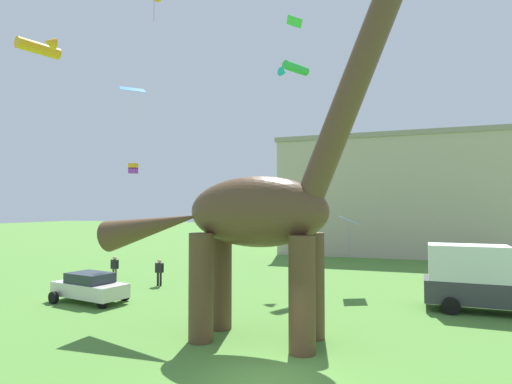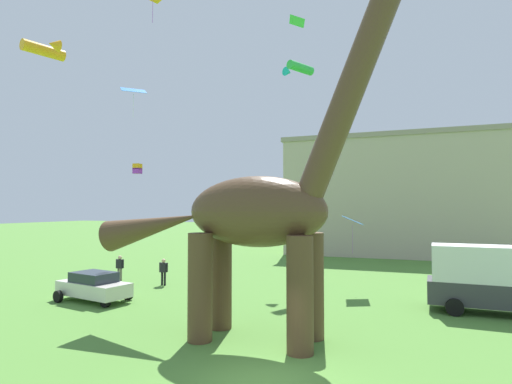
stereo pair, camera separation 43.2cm
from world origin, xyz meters
The scene contains 13 objects.
ground_plane centered at (0.00, 0.00, 0.00)m, with size 240.00×240.00×0.00m, color #4C7F33.
dinosaur_sculpture centered at (-1.62, 3.59, 4.86)m, with size 12.87×2.73×13.45m.
parked_sedan_left centered at (-12.04, 6.60, 0.81)m, with size 4.46×2.56×1.55m.
parked_box_truck centered at (7.40, 11.12, 1.65)m, with size 5.69×2.40×3.20m.
person_strolling_adult centered at (-11.07, 11.81, 1.04)m, with size 0.64×0.28×1.72m.
person_watching_child centered at (-14.86, 12.23, 1.04)m, with size 0.65×0.28×1.72m.
kite_mid_left centered at (-14.63, 5.54, 13.70)m, with size 2.22×2.32×0.66m.
kite_mid_right centered at (-1.88, 10.96, 15.52)m, with size 1.14×1.34×0.30m.
kite_trailing centered at (0.66, 14.12, 4.26)m, with size 1.49×1.92×2.27m.
kite_apex centered at (-4.08, 19.41, 15.77)m, with size 2.49×2.45×0.71m.
kite_near_high centered at (-7.16, 3.40, 10.08)m, with size 1.26×1.26×1.38m.
kite_high_right centered at (-12.15, 10.42, 7.48)m, with size 0.46×0.46×0.63m.
background_building_block centered at (2.19, 37.98, 6.33)m, with size 22.71×13.33×12.65m.
Camera 1 is at (3.65, -11.45, 4.99)m, focal length 29.08 mm.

